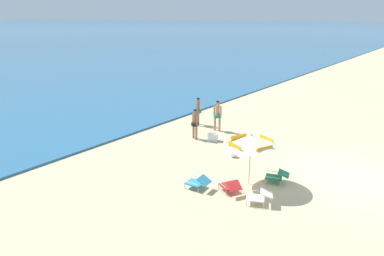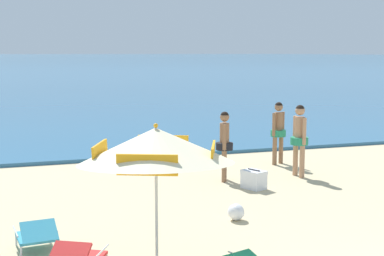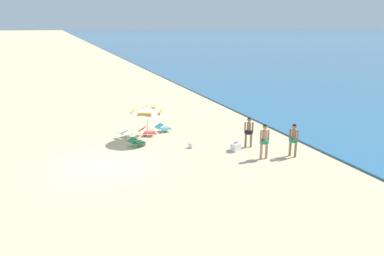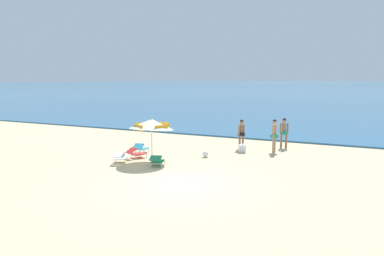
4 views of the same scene
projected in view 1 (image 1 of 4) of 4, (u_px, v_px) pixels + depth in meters
The scene contains 11 objects.
ground_plane at pixel (346, 176), 13.87m from camera, with size 800.00×800.00×0.00m, color #CCB78C.
beach_umbrella_striped_main at pixel (251, 141), 12.71m from camera, with size 2.31×2.34×2.05m.
lounge_chair_under_umbrella at pixel (277, 176), 13.25m from camera, with size 0.77×0.98×0.50m.
lounge_chair_beside_umbrella at pixel (230, 186), 12.51m from camera, with size 0.89×1.03×0.52m.
lounge_chair_facing_sea at pixel (259, 196), 11.77m from camera, with size 0.85×1.01×0.50m.
lounge_chair_spare_folded at pixel (198, 182), 12.79m from camera, with size 0.64×0.94×0.52m.
person_standing_near_shore at pixel (198, 109), 20.11m from camera, with size 0.44×0.40×1.64m.
person_standing_beside at pixel (217, 114), 19.08m from camera, with size 0.42×0.51×1.71m.
person_wading_in at pixel (195, 122), 17.81m from camera, with size 0.39×0.45×1.60m.
cooler_box at pixel (213, 137), 17.77m from camera, with size 0.52×0.59×0.43m.
beach_ball at pixel (233, 154), 15.70m from camera, with size 0.30×0.30×0.30m, color white.
Camera 1 is at (-13.74, -2.82, 6.08)m, focal length 32.59 mm.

